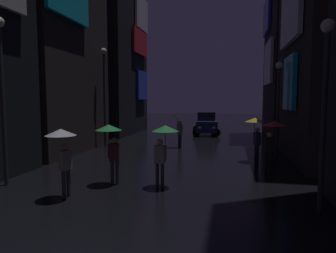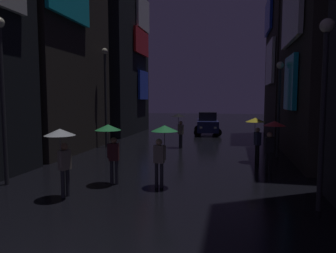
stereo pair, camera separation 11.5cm
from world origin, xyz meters
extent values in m
cube|color=black|center=(-7.50, 21.86, 7.16)|extent=(4.00, 7.72, 14.31)
cube|color=#264CF9|center=(-5.35, 23.45, 4.26)|extent=(0.20, 2.55, 2.57)
cube|color=red|center=(-5.35, 23.01, 8.03)|extent=(0.20, 3.82, 2.11)
cube|color=white|center=(-5.35, 23.60, 10.69)|extent=(0.20, 3.37, 2.92)
cube|color=#2D2826|center=(7.50, 13.08, 6.47)|extent=(4.00, 8.15, 12.93)
cube|color=#19D8F2|center=(5.35, 12.13, 3.76)|extent=(0.20, 2.27, 2.54)
cube|color=white|center=(5.35, 12.49, 7.15)|extent=(0.20, 4.33, 2.93)
cube|color=#2D2826|center=(7.50, 21.63, 9.53)|extent=(4.00, 7.25, 19.06)
cube|color=white|center=(5.35, 20.57, 5.67)|extent=(0.20, 3.84, 3.14)
cube|color=#264CF9|center=(5.35, 22.54, 9.57)|extent=(0.20, 3.62, 2.61)
cylinder|color=#2D2D38|center=(0.21, 6.56, 0.42)|extent=(0.12, 0.12, 0.85)
cylinder|color=#2D2D38|center=(0.39, 6.55, 0.42)|extent=(0.12, 0.12, 0.85)
cube|color=gray|center=(0.30, 6.55, 1.15)|extent=(0.35, 0.23, 0.60)
sphere|color=tan|center=(0.30, 6.55, 1.56)|extent=(0.22, 0.22, 0.22)
cylinder|color=gray|center=(0.48, 6.60, 1.20)|extent=(0.09, 0.09, 0.50)
cylinder|color=slate|center=(0.48, 6.60, 1.53)|extent=(0.02, 0.02, 0.77)
cone|color=green|center=(0.48, 6.60, 2.02)|extent=(0.90, 0.90, 0.20)
cylinder|color=#2D2D38|center=(-2.25, 5.09, 0.42)|extent=(0.12, 0.12, 0.85)
cylinder|color=#2D2D38|center=(-2.31, 4.92, 0.42)|extent=(0.12, 0.12, 0.85)
cube|color=gray|center=(-2.28, 5.00, 1.15)|extent=(0.32, 0.39, 0.60)
sphere|color=#9E7051|center=(-2.28, 5.00, 1.56)|extent=(0.22, 0.22, 0.22)
cylinder|color=gray|center=(-2.29, 4.82, 1.20)|extent=(0.09, 0.09, 0.50)
cylinder|color=slate|center=(-2.29, 4.82, 1.53)|extent=(0.02, 0.02, 0.77)
cone|color=silver|center=(-2.29, 4.82, 2.02)|extent=(0.90, 0.90, 0.20)
cylinder|color=#2D2D38|center=(-1.25, 6.62, 0.42)|extent=(0.12, 0.12, 0.85)
cylinder|color=#2D2D38|center=(-1.43, 6.59, 0.42)|extent=(0.12, 0.12, 0.85)
cube|color=#4C1E23|center=(-1.34, 6.60, 1.15)|extent=(0.38, 0.28, 0.60)
sphere|color=#9E7051|center=(-1.34, 6.60, 1.56)|extent=(0.22, 0.22, 0.22)
cylinder|color=#4C1E23|center=(-1.50, 6.52, 1.20)|extent=(0.09, 0.09, 0.50)
cylinder|color=slate|center=(-1.50, 6.52, 1.53)|extent=(0.02, 0.02, 0.77)
cone|color=green|center=(-1.50, 6.52, 2.02)|extent=(0.90, 0.90, 0.20)
cylinder|color=black|center=(4.08, 9.44, 0.42)|extent=(0.12, 0.12, 0.85)
cylinder|color=black|center=(4.26, 9.46, 0.42)|extent=(0.12, 0.12, 0.85)
cube|color=black|center=(4.17, 9.45, 1.15)|extent=(0.36, 0.25, 0.60)
sphere|color=tan|center=(4.17, 9.45, 1.56)|extent=(0.22, 0.22, 0.22)
cylinder|color=black|center=(4.34, 9.51, 1.20)|extent=(0.09, 0.09, 0.50)
cylinder|color=slate|center=(4.34, 9.51, 1.53)|extent=(0.02, 0.02, 0.77)
cone|color=red|center=(4.34, 9.51, 2.02)|extent=(0.90, 0.90, 0.20)
cylinder|color=#2D2D38|center=(-0.33, 14.81, 0.42)|extent=(0.12, 0.12, 0.85)
cylinder|color=#2D2D38|center=(-0.45, 14.94, 0.42)|extent=(0.12, 0.12, 0.85)
cube|color=gray|center=(-0.39, 14.87, 1.15)|extent=(0.40, 0.40, 0.60)
sphere|color=tan|center=(-0.39, 14.87, 1.56)|extent=(0.22, 0.22, 0.22)
cylinder|color=gray|center=(-0.55, 14.97, 1.20)|extent=(0.09, 0.09, 0.50)
cylinder|color=slate|center=(-0.55, 14.97, 1.53)|extent=(0.02, 0.02, 0.77)
cone|color=black|center=(-0.55, 14.97, 2.02)|extent=(0.90, 0.90, 0.20)
cylinder|color=black|center=(3.89, 11.28, 0.42)|extent=(0.12, 0.12, 0.85)
cylinder|color=black|center=(3.82, 11.45, 0.42)|extent=(0.12, 0.12, 0.85)
cube|color=#333859|center=(3.86, 11.36, 1.15)|extent=(0.33, 0.40, 0.60)
sphere|color=beige|center=(3.86, 11.36, 1.56)|extent=(0.22, 0.22, 0.22)
cylinder|color=#333859|center=(3.74, 11.51, 1.20)|extent=(0.09, 0.09, 0.50)
cylinder|color=slate|center=(3.74, 11.51, 1.53)|extent=(0.02, 0.02, 0.77)
cone|color=yellow|center=(3.74, 11.51, 2.02)|extent=(0.90, 0.90, 0.20)
cube|color=navy|center=(0.62, 22.39, 0.77)|extent=(2.15, 4.26, 0.90)
cube|color=black|center=(0.62, 22.39, 1.57)|extent=(1.64, 1.99, 0.70)
cylinder|color=black|center=(1.57, 21.16, 0.32)|extent=(0.66, 0.29, 0.64)
cylinder|color=black|center=(-0.03, 20.98, 0.32)|extent=(0.66, 0.29, 0.64)
cylinder|color=black|center=(1.27, 23.81, 0.32)|extent=(0.66, 0.29, 0.64)
cylinder|color=black|center=(-0.33, 23.63, 0.32)|extent=(0.66, 0.29, 0.64)
cube|color=white|center=(1.40, 20.40, 0.77)|extent=(0.21, 0.08, 0.14)
cube|color=white|center=(0.30, 20.28, 0.77)|extent=(0.21, 0.08, 0.14)
cylinder|color=#2D2D33|center=(5.00, 5.41, 2.34)|extent=(0.14, 0.14, 4.68)
sphere|color=#F9EFCC|center=(5.00, 5.41, 4.86)|extent=(0.36, 0.36, 0.36)
cylinder|color=#2D2D33|center=(5.00, 13.09, 2.26)|extent=(0.14, 0.14, 4.52)
sphere|color=#F9EFCC|center=(5.00, 13.09, 4.70)|extent=(0.36, 0.36, 0.36)
cylinder|color=#2D2D33|center=(-5.00, 14.24, 2.87)|extent=(0.14, 0.14, 5.73)
sphere|color=#F9EFCC|center=(-5.00, 14.24, 5.91)|extent=(0.36, 0.36, 0.36)
cylinder|color=#2D2D33|center=(-5.00, 5.75, 2.68)|extent=(0.14, 0.14, 5.36)
camera|label=1|loc=(2.57, -3.11, 2.98)|focal=32.00mm
camera|label=2|loc=(2.68, -3.08, 2.98)|focal=32.00mm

